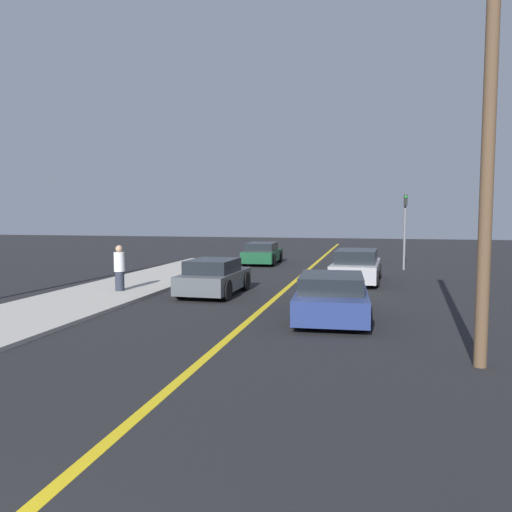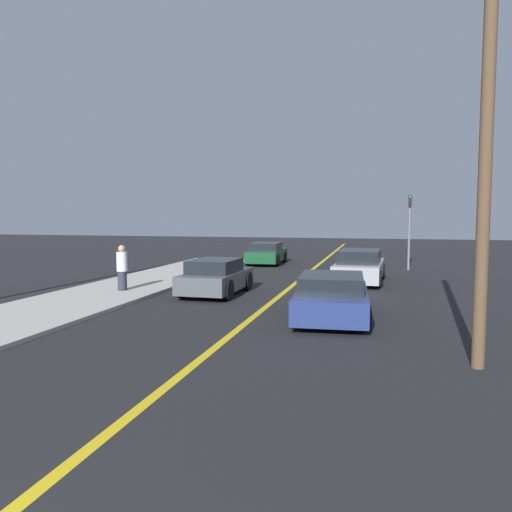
# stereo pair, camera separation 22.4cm
# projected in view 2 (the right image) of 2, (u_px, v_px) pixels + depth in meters

# --- Properties ---
(road_center_line) EXTENTS (0.20, 60.00, 0.01)m
(road_center_line) POSITION_uv_depth(u_px,v_px,m) (291.00, 287.00, 19.87)
(road_center_line) COLOR gold
(road_center_line) RESTS_ON ground_plane
(sidewalk_left) EXTENTS (3.68, 28.43, 0.11)m
(sidewalk_left) POSITION_uv_depth(u_px,v_px,m) (101.00, 294.00, 17.69)
(sidewalk_left) COLOR #ADA89E
(sidewalk_left) RESTS_ON ground_plane
(car_near_right_lane) EXTENTS (2.21, 4.27, 1.26)m
(car_near_right_lane) POSITION_uv_depth(u_px,v_px,m) (332.00, 297.00, 13.74)
(car_near_right_lane) COLOR navy
(car_near_right_lane) RESTS_ON ground_plane
(car_ahead_center) EXTENTS (1.92, 3.85, 1.29)m
(car_ahead_center) POSITION_uv_depth(u_px,v_px,m) (216.00, 277.00, 18.00)
(car_ahead_center) COLOR #4C5156
(car_ahead_center) RESTS_ON ground_plane
(car_far_distant) EXTENTS (2.14, 4.74, 1.40)m
(car_far_distant) POSITION_uv_depth(u_px,v_px,m) (360.00, 267.00, 21.20)
(car_far_distant) COLOR #9E9EA3
(car_far_distant) RESTS_ON ground_plane
(car_parked_left_lot) EXTENTS (2.01, 4.32, 1.25)m
(car_parked_left_lot) POSITION_uv_depth(u_px,v_px,m) (267.00, 253.00, 29.18)
(car_parked_left_lot) COLOR #144728
(car_parked_left_lot) RESTS_ON ground_plane
(pedestrian_mid_group) EXTENTS (0.39, 0.39, 1.66)m
(pedestrian_mid_group) POSITION_uv_depth(u_px,v_px,m) (122.00, 268.00, 18.24)
(pedestrian_mid_group) COLOR #282D3D
(pedestrian_mid_group) RESTS_ON sidewalk_left
(traffic_light) EXTENTS (0.18, 0.40, 3.89)m
(traffic_light) POSITION_uv_depth(u_px,v_px,m) (409.00, 224.00, 25.68)
(traffic_light) COLOR slate
(traffic_light) RESTS_ON ground_plane
(utility_pole) EXTENTS (0.24, 0.24, 7.32)m
(utility_pole) POSITION_uv_depth(u_px,v_px,m) (485.00, 172.00, 9.10)
(utility_pole) COLOR brown
(utility_pole) RESTS_ON ground_plane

